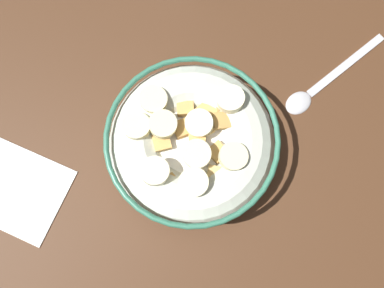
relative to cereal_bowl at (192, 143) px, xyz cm
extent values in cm
cube|color=#472B19|center=(-0.01, 0.00, -4.40)|extent=(116.33, 116.33, 2.00)
cylinder|color=beige|center=(-0.01, 0.00, -3.10)|extent=(10.27, 10.27, 0.60)
torus|color=beige|center=(-0.01, 0.00, -0.33)|extent=(18.66, 18.66, 6.13)
torus|color=#337259|center=(-0.01, 0.00, 2.43)|extent=(18.70, 18.70, 0.60)
cylinder|color=white|center=(-0.01, 0.00, 0.99)|extent=(14.99, 14.99, 0.40)
cube|color=tan|center=(-3.88, 2.34, 1.59)|extent=(2.23, 2.23, 0.83)
cube|color=tan|center=(2.21, -3.01, 1.63)|extent=(2.53, 2.55, 0.97)
cube|color=tan|center=(-6.48, 0.38, 1.68)|extent=(2.52, 2.51, 0.88)
cube|color=tan|center=(4.31, -0.71, 1.51)|extent=(2.62, 2.62, 0.92)
cube|color=tan|center=(-5.75, -2.03, 1.69)|extent=(2.36, 2.32, 0.97)
cube|color=#AD7F42|center=(6.43, -0.65, 1.69)|extent=(2.44, 2.38, 1.06)
cube|color=tan|center=(-2.86, 3.71, 1.61)|extent=(2.40, 2.43, 0.95)
cube|color=tan|center=(-0.65, 0.46, 1.77)|extent=(2.50, 2.47, 0.97)
cube|color=#AD7F42|center=(-1.30, -5.22, 1.69)|extent=(2.60, 2.61, 0.90)
cube|color=#B78947|center=(0.09, 5.22, 1.54)|extent=(2.51, 2.47, 1.03)
cube|color=#AD7F42|center=(-2.01, -3.30, 1.75)|extent=(2.56, 2.57, 0.94)
cube|color=tan|center=(-3.06, -0.34, 1.55)|extent=(2.46, 2.43, 0.96)
cube|color=#AD7F42|center=(5.48, 3.35, 1.61)|extent=(2.02, 2.06, 0.95)
cube|color=tan|center=(-0.54, -1.83, 1.56)|extent=(2.61, 2.60, 0.89)
cube|color=#AD7F42|center=(1.52, -0.73, 1.54)|extent=(2.61, 2.61, 0.88)
cube|color=#B78947|center=(-5.28, -3.74, 1.79)|extent=(2.65, 2.65, 1.02)
cube|color=tan|center=(2.82, 1.56, 1.69)|extent=(2.62, 2.62, 0.95)
cube|color=tan|center=(-0.35, -3.62, 1.52)|extent=(2.43, 2.45, 0.91)
cylinder|color=beige|center=(-1.18, 1.40, 3.02)|extent=(4.30, 4.31, 1.31)
cylinder|color=beige|center=(3.36, 0.05, 2.78)|extent=(3.30, 3.28, 1.30)
cylinder|color=#F4EABC|center=(-0.21, -1.79, 2.52)|extent=(3.89, 3.91, 1.48)
cylinder|color=beige|center=(5.80, 1.36, 2.68)|extent=(3.34, 3.40, 1.23)
cylinder|color=#F9EFC6|center=(1.89, 4.83, 3.05)|extent=(4.00, 4.03, 1.54)
cylinder|color=beige|center=(-2.19, 4.13, 2.95)|extent=(4.12, 4.14, 1.35)
cylinder|color=beige|center=(-4.70, -0.22, 2.78)|extent=(3.85, 3.87, 1.30)
cylinder|color=#F4EABC|center=(-1.95, -5.53, 2.91)|extent=(4.33, 4.27, 1.51)
cylinder|color=beige|center=(5.49, -2.02, 2.71)|extent=(4.22, 4.16, 1.28)
ellipsoid|color=#B7B7BC|center=(-9.54, -11.01, -3.00)|extent=(3.97, 4.38, 0.80)
cube|color=#B7B7BC|center=(-13.16, -18.35, -3.22)|extent=(6.57, 11.92, 0.36)
cube|color=white|center=(18.93, 13.37, -3.25)|extent=(16.15, 10.01, 0.30)
camera|label=1|loc=(-3.56, 7.54, 38.12)|focal=32.64mm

